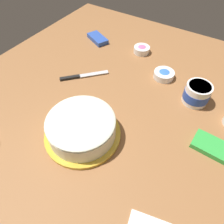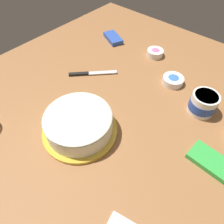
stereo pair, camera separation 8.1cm
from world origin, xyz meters
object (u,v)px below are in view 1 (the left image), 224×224
at_px(spreading_knife, 80,76).
at_px(frosting_tub, 197,93).
at_px(candy_box_lower, 214,149).
at_px(frosted_cake, 82,127).
at_px(sprinkle_bowl_blue, 164,74).
at_px(sprinkle_bowl_pink, 142,49).
at_px(candy_box_upper, 98,39).

bearing_deg(spreading_knife, frosting_tub, 14.83).
relative_size(spreading_knife, candy_box_lower, 1.19).
bearing_deg(frosted_cake, spreading_knife, 129.81).
relative_size(sprinkle_bowl_blue, candy_box_lower, 0.63).
xyz_separation_m(frosted_cake, candy_box_lower, (0.44, 0.20, -0.04)).
bearing_deg(frosted_cake, sprinkle_bowl_pink, 95.76).
relative_size(sprinkle_bowl_pink, candy_box_upper, 0.63).
bearing_deg(candy_box_lower, candy_box_upper, 156.72).
bearing_deg(sprinkle_bowl_pink, sprinkle_bowl_blue, -35.48).
bearing_deg(candy_box_upper, candy_box_lower, -1.56).
relative_size(spreading_knife, candy_box_upper, 1.35).
bearing_deg(frosted_cake, candy_box_upper, 119.97).
xyz_separation_m(sprinkle_bowl_blue, candy_box_lower, (0.31, -0.28, -0.01)).
relative_size(frosting_tub, candy_box_lower, 0.69).
distance_m(sprinkle_bowl_pink, candy_box_lower, 0.64).
bearing_deg(frosting_tub, spreading_knife, -165.17).
xyz_separation_m(frosted_cake, candy_box_upper, (-0.33, 0.58, -0.04)).
bearing_deg(sprinkle_bowl_pink, spreading_knife, -114.34).
height_order(frosting_tub, sprinkle_bowl_blue, frosting_tub).
bearing_deg(sprinkle_bowl_blue, candy_box_upper, 167.06).
distance_m(frosted_cake, candy_box_lower, 0.48).
distance_m(sprinkle_bowl_blue, candy_box_upper, 0.47).
height_order(frosted_cake, candy_box_upper, frosted_cake).
relative_size(frosting_tub, sprinkle_bowl_blue, 1.10).
bearing_deg(sprinkle_bowl_pink, frosted_cake, -84.24).
distance_m(spreading_knife, candy_box_upper, 0.34).
height_order(spreading_knife, sprinkle_bowl_pink, sprinkle_bowl_pink).
xyz_separation_m(frosting_tub, spreading_knife, (-0.52, -0.14, -0.04)).
bearing_deg(sprinkle_bowl_pink, candy_box_lower, -39.58).
bearing_deg(frosting_tub, sprinkle_bowl_blue, 156.26).
xyz_separation_m(spreading_knife, sprinkle_bowl_blue, (0.34, 0.21, 0.01)).
distance_m(frosting_tub, sprinkle_bowl_blue, 0.19).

